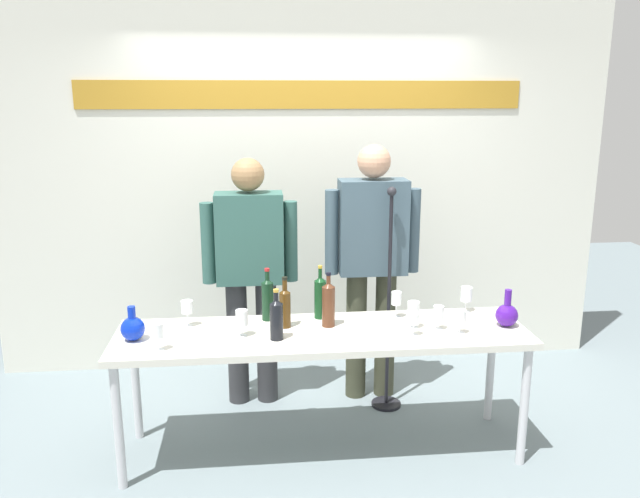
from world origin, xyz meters
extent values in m
plane|color=slate|center=(0.00, 0.00, 0.00)|extent=(10.00, 10.00, 0.00)
cube|color=silver|center=(0.00, 1.36, 1.50)|extent=(4.60, 0.10, 3.00)
cube|color=#B38024|center=(0.00, 1.30, 2.07)|extent=(3.22, 0.01, 0.20)
cube|color=silver|center=(0.00, 0.00, 0.73)|extent=(2.35, 0.62, 0.04)
cylinder|color=silver|center=(-1.12, -0.26, 0.36)|extent=(0.05, 0.05, 0.71)
cylinder|color=silver|center=(1.12, -0.26, 0.36)|extent=(0.05, 0.05, 0.71)
cylinder|color=silver|center=(-1.12, 0.26, 0.36)|extent=(0.05, 0.05, 0.71)
cylinder|color=silver|center=(1.12, 0.26, 0.36)|extent=(0.05, 0.05, 0.71)
sphere|color=#0B28B6|center=(-1.05, -0.03, 0.82)|extent=(0.13, 0.13, 0.13)
cylinder|color=#0B28B6|center=(-1.05, -0.03, 0.91)|extent=(0.04, 0.04, 0.07)
sphere|color=#43158B|center=(1.08, -0.03, 0.82)|extent=(0.13, 0.13, 0.13)
cylinder|color=#43158B|center=(1.08, -0.03, 0.93)|extent=(0.04, 0.04, 0.10)
cylinder|color=#2F2F32|center=(-0.51, 0.69, 0.43)|extent=(0.14, 0.14, 0.86)
cylinder|color=#2F2F32|center=(-0.31, 0.69, 0.43)|extent=(0.14, 0.14, 0.86)
cube|color=#2E564F|center=(-0.41, 0.69, 1.16)|extent=(0.44, 0.22, 0.59)
cylinder|color=#2E564F|center=(-0.68, 0.69, 1.13)|extent=(0.09, 0.09, 0.54)
cylinder|color=#2E564F|center=(-0.14, 0.69, 1.13)|extent=(0.09, 0.09, 0.54)
sphere|color=#946F48|center=(-0.41, 0.69, 1.57)|extent=(0.21, 0.21, 0.21)
cylinder|color=#393B2A|center=(0.31, 0.69, 0.45)|extent=(0.14, 0.14, 0.90)
cylinder|color=#393B2A|center=(0.51, 0.69, 0.45)|extent=(0.14, 0.14, 0.90)
cube|color=#3C515D|center=(0.41, 0.69, 1.21)|extent=(0.45, 0.22, 0.63)
cylinder|color=#3C515D|center=(0.13, 0.69, 1.18)|extent=(0.09, 0.09, 0.57)
cylinder|color=#3C515D|center=(0.68, 0.69, 1.18)|extent=(0.09, 0.09, 0.57)
sphere|color=tan|center=(0.41, 0.69, 1.65)|extent=(0.22, 0.22, 0.22)
cylinder|color=#462C0D|center=(-0.21, 0.09, 0.86)|extent=(0.07, 0.07, 0.21)
cone|color=#462C0D|center=(-0.21, 0.09, 0.97)|extent=(0.07, 0.07, 0.03)
cylinder|color=#462C0D|center=(-0.21, 0.09, 1.00)|extent=(0.03, 0.03, 0.08)
cylinder|color=black|center=(-0.21, 0.09, 1.05)|extent=(0.03, 0.03, 0.02)
cylinder|color=#103C1A|center=(0.01, 0.23, 0.87)|extent=(0.07, 0.07, 0.23)
cone|color=#103C1A|center=(0.01, 0.23, 1.00)|extent=(0.07, 0.07, 0.03)
cylinder|color=#103C1A|center=(0.01, 0.23, 1.03)|extent=(0.02, 0.02, 0.08)
cylinder|color=gold|center=(0.01, 0.23, 1.07)|extent=(0.03, 0.03, 0.02)
cylinder|color=#542E1B|center=(0.04, 0.08, 0.87)|extent=(0.08, 0.08, 0.24)
cone|color=#542E1B|center=(0.04, 0.08, 1.01)|extent=(0.08, 0.08, 0.03)
cylinder|color=#542E1B|center=(0.04, 0.08, 1.03)|extent=(0.02, 0.02, 0.07)
cylinder|color=black|center=(0.04, 0.08, 1.07)|extent=(0.03, 0.03, 0.02)
cylinder|color=black|center=(-0.27, -0.09, 0.86)|extent=(0.07, 0.07, 0.20)
cone|color=black|center=(-0.27, -0.09, 0.97)|extent=(0.07, 0.07, 0.03)
cylinder|color=black|center=(-0.27, -0.09, 0.99)|extent=(0.03, 0.03, 0.07)
cylinder|color=gold|center=(-0.27, -0.09, 1.04)|extent=(0.03, 0.03, 0.02)
cylinder|color=black|center=(-0.31, 0.22, 0.87)|extent=(0.07, 0.07, 0.23)
cone|color=black|center=(-0.31, 0.22, 1.00)|extent=(0.07, 0.07, 0.03)
cylinder|color=black|center=(-0.31, 0.22, 1.02)|extent=(0.03, 0.03, 0.07)
cylinder|color=#A92020|center=(-0.31, 0.22, 1.07)|extent=(0.03, 0.03, 0.02)
cylinder|color=white|center=(-0.89, -0.19, 0.76)|extent=(0.05, 0.05, 0.00)
cylinder|color=white|center=(-0.89, -0.19, 0.79)|extent=(0.01, 0.01, 0.07)
cylinder|color=white|center=(-0.89, -0.19, 0.87)|extent=(0.06, 0.06, 0.08)
cylinder|color=white|center=(-0.77, 0.16, 0.76)|extent=(0.05, 0.05, 0.00)
cylinder|color=white|center=(-0.77, 0.16, 0.80)|extent=(0.01, 0.01, 0.08)
cylinder|color=white|center=(-0.77, 0.16, 0.87)|extent=(0.07, 0.07, 0.07)
cylinder|color=white|center=(-0.46, -0.03, 0.76)|extent=(0.05, 0.05, 0.00)
cylinder|color=white|center=(-0.46, -0.03, 0.79)|extent=(0.01, 0.01, 0.06)
cylinder|color=white|center=(-0.46, -0.03, 0.86)|extent=(0.07, 0.07, 0.09)
cylinder|color=white|center=(0.66, -0.04, 0.76)|extent=(0.06, 0.06, 0.00)
cylinder|color=white|center=(0.66, -0.04, 0.79)|extent=(0.01, 0.01, 0.06)
cylinder|color=white|center=(0.66, -0.04, 0.86)|extent=(0.06, 0.06, 0.08)
cylinder|color=white|center=(0.77, -0.11, 0.76)|extent=(0.06, 0.06, 0.00)
cylinder|color=white|center=(0.77, -0.11, 0.79)|extent=(0.01, 0.01, 0.07)
cylinder|color=white|center=(0.77, -0.11, 0.86)|extent=(0.06, 0.06, 0.07)
cylinder|color=white|center=(0.53, 0.00, 0.76)|extent=(0.06, 0.06, 0.00)
cylinder|color=white|center=(0.53, 0.00, 0.79)|extent=(0.01, 0.01, 0.07)
cylinder|color=white|center=(0.53, 0.00, 0.87)|extent=(0.07, 0.07, 0.08)
cylinder|color=white|center=(0.50, -0.12, 0.76)|extent=(0.06, 0.06, 0.00)
cylinder|color=white|center=(0.50, -0.12, 0.79)|extent=(0.01, 0.01, 0.07)
cylinder|color=white|center=(0.50, -0.12, 0.86)|extent=(0.06, 0.06, 0.07)
cylinder|color=white|center=(0.47, 0.19, 0.76)|extent=(0.06, 0.06, 0.00)
cylinder|color=white|center=(0.47, 0.19, 0.80)|extent=(0.01, 0.01, 0.08)
cylinder|color=white|center=(0.47, 0.19, 0.88)|extent=(0.06, 0.06, 0.08)
cylinder|color=white|center=(0.92, 0.25, 0.76)|extent=(0.06, 0.06, 0.00)
cylinder|color=white|center=(0.92, 0.25, 0.79)|extent=(0.01, 0.01, 0.07)
cylinder|color=white|center=(0.92, 0.25, 0.87)|extent=(0.07, 0.07, 0.09)
cylinder|color=black|center=(0.49, 0.51, 0.01)|extent=(0.20, 0.20, 0.02)
cylinder|color=black|center=(0.49, 0.51, 0.72)|extent=(0.02, 0.02, 1.45)
sphere|color=#232328|center=(0.49, 0.51, 1.48)|extent=(0.06, 0.06, 0.06)
camera|label=1|loc=(-0.37, -3.39, 2.07)|focal=35.62mm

